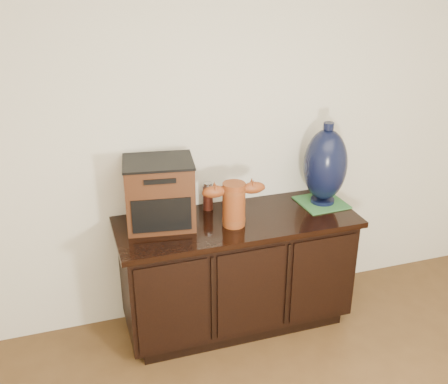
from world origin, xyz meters
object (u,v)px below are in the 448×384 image
object	(u,v)px
spray_can	(208,196)
tv_radio	(160,193)
sideboard	(237,272)
lamp_base	(325,165)
terracotta_vessel	(234,202)

from	to	relation	value
spray_can	tv_radio	bearing A→B (deg)	-161.66
sideboard	tv_radio	size ratio (longest dim) A/B	3.35
tv_radio	spray_can	bearing A→B (deg)	26.50
lamp_base	spray_can	distance (m)	0.75
sideboard	lamp_base	distance (m)	0.87
terracotta_vessel	lamp_base	world-z (taller)	lamp_base
tv_radio	spray_can	world-z (taller)	tv_radio
tv_radio	lamp_base	xyz separation A→B (m)	(1.04, -0.03, 0.06)
lamp_base	spray_can	xyz separation A→B (m)	(-0.72, 0.14, -0.17)
terracotta_vessel	spray_can	xyz separation A→B (m)	(-0.08, 0.25, -0.06)
lamp_base	tv_radio	bearing A→B (deg)	178.26
sideboard	tv_radio	bearing A→B (deg)	169.09
tv_radio	lamp_base	world-z (taller)	lamp_base
lamp_base	terracotta_vessel	bearing A→B (deg)	-170.05
sideboard	spray_can	bearing A→B (deg)	123.58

